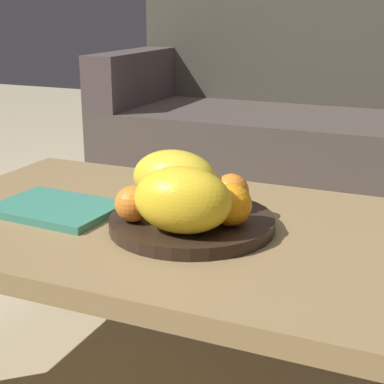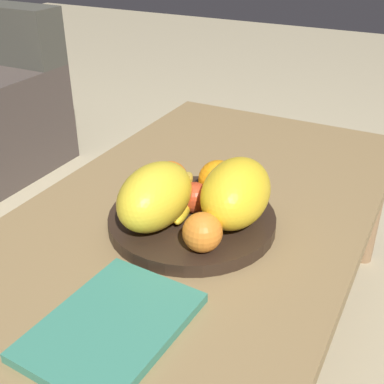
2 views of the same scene
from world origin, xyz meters
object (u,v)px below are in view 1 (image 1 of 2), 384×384
object	(u,v)px
couch	(318,135)
magazine	(56,208)
melon_smaller_beside	(175,178)
orange_front	(231,191)
apple_left	(200,203)
orange_left	(231,205)
coffee_table	(207,245)
orange_right	(133,204)
melon_large_front	(183,200)
fruit_bowl	(192,222)
banana_bunch	(200,201)

from	to	relation	value
couch	magazine	xyz separation A→B (m)	(-0.25, -1.40, 0.09)
melon_smaller_beside	orange_front	xyz separation A→B (m)	(0.11, 0.03, -0.02)
apple_left	orange_left	bearing A→B (deg)	-13.58
coffee_table	orange_front	size ratio (longest dim) A/B	17.46
orange_right	melon_large_front	bearing A→B (deg)	-7.17
coffee_table	orange_right	bearing A→B (deg)	-142.25
apple_left	fruit_bowl	bearing A→B (deg)	-172.38
orange_right	apple_left	bearing A→B (deg)	33.11
orange_left	magazine	distance (m)	0.39
orange_right	magazine	distance (m)	0.22
melon_smaller_beside	banana_bunch	size ratio (longest dim) A/B	1.15
couch	banana_bunch	distance (m)	1.36
coffee_table	banana_bunch	world-z (taller)	banana_bunch
melon_smaller_beside	magazine	bearing A→B (deg)	-163.80
banana_bunch	orange_left	bearing A→B (deg)	-26.13
melon_smaller_beside	coffee_table	bearing A→B (deg)	-16.57
orange_front	orange_left	world-z (taller)	orange_left
fruit_bowl	banana_bunch	bearing A→B (deg)	75.23
orange_front	banana_bunch	size ratio (longest dim) A/B	0.46
banana_bunch	coffee_table	bearing A→B (deg)	-7.55
couch	melon_large_front	size ratio (longest dim) A/B	9.40
couch	apple_left	distance (m)	1.38
coffee_table	apple_left	distance (m)	0.10
orange_front	banana_bunch	world-z (taller)	orange_front
melon_smaller_beside	orange_right	xyz separation A→B (m)	(-0.03, -0.11, -0.02)
couch	melon_large_front	bearing A→B (deg)	-87.47
fruit_bowl	apple_left	xyz separation A→B (m)	(0.01, 0.00, 0.04)
orange_right	banana_bunch	size ratio (longest dim) A/B	0.44
fruit_bowl	magazine	bearing A→B (deg)	-175.17
apple_left	melon_smaller_beside	bearing A→B (deg)	149.13
coffee_table	orange_right	distance (m)	0.18
coffee_table	melon_smaller_beside	bearing A→B (deg)	163.43
orange_front	orange_left	bearing A→B (deg)	-70.67
coffee_table	melon_smaller_beside	size ratio (longest dim) A/B	6.93
coffee_table	melon_large_front	xyz separation A→B (m)	(-0.01, -0.10, 0.12)
fruit_bowl	melon_smaller_beside	distance (m)	0.10
couch	melon_large_front	distance (m)	1.47
orange_front	orange_left	size ratio (longest dim) A/B	0.90
couch	melon_smaller_beside	xyz separation A→B (m)	(-0.01, -1.33, 0.17)
melon_smaller_beside	orange_right	size ratio (longest dim) A/B	2.59
orange_left	banana_bunch	xyz separation A→B (m)	(-0.08, 0.04, -0.01)
orange_left	banana_bunch	world-z (taller)	orange_left
orange_left	orange_right	bearing A→B (deg)	-163.29
apple_left	banana_bunch	distance (m)	0.02
magazine	melon_large_front	bearing A→B (deg)	-6.58
fruit_bowl	melon_smaller_beside	xyz separation A→B (m)	(-0.06, 0.05, 0.07)
melon_large_front	magazine	xyz separation A→B (m)	(-0.32, 0.06, -0.08)
fruit_bowl	melon_smaller_beside	world-z (taller)	melon_smaller_beside
couch	melon_large_front	world-z (taller)	couch
melon_smaller_beside	apple_left	world-z (taller)	melon_smaller_beside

